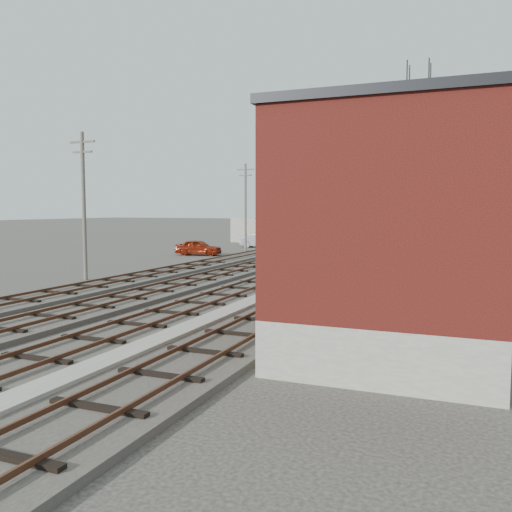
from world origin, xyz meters
The scene contains 23 objects.
ground centered at (0.00, 60.00, 0.00)m, with size 320.00×320.00×0.00m, color #282621.
track_right centered at (2.50, 39.00, 0.11)m, with size 3.20×90.00×0.39m.
track_mid_right centered at (-1.50, 39.00, 0.11)m, with size 3.20×90.00×0.39m.
track_mid_left centered at (-5.50, 39.00, 0.11)m, with size 3.20×90.00×0.39m.
track_left centered at (-9.50, 39.00, 0.11)m, with size 3.20×90.00×0.39m.
platform_curb centered at (0.50, 14.00, 0.13)m, with size 0.90×28.00×0.26m, color gray.
brick_building centered at (7.50, 12.00, 3.63)m, with size 6.54×12.20×7.22m.
lattice_tower centered at (5.50, 35.00, 7.50)m, with size 1.60×1.60×15.00m.
utility_pole_left_a centered at (-12.50, 20.00, 4.80)m, with size 1.80×0.24×9.00m.
utility_pole_left_b centered at (-12.50, 45.00, 4.80)m, with size 1.80×0.24×9.00m.
utility_pole_left_c centered at (-12.50, 70.00, 4.80)m, with size 1.80×0.24×9.00m.
utility_pole_right_a centered at (6.50, 28.00, 4.80)m, with size 1.80×0.24×9.00m.
utility_pole_right_b centered at (6.50, 58.00, 4.80)m, with size 1.80×0.24×9.00m.
apartment_left centered at (-18.00, 135.00, 15.00)m, with size 22.00×14.00×30.00m, color gray.
apartment_right centered at (8.00, 150.00, 13.00)m, with size 16.00×12.00×26.00m, color gray.
shed_left centered at (-16.00, 60.00, 1.60)m, with size 8.00×5.00×3.20m, color gray.
shed_right centered at (9.00, 70.00, 2.00)m, with size 6.00×6.00×4.00m, color gray.
signal_mast centered at (3.70, 9.84, 2.24)m, with size 0.40×0.41×3.85m.
switch_stand centered at (-6.00, 37.06, 0.58)m, with size 0.37×0.37×1.23m.
site_trailer centered at (-5.92, 50.83, 1.47)m, with size 7.41×4.40×2.92m.
car_red centered at (-14.44, 38.31, 0.74)m, with size 1.75×4.36×1.48m, color maroon.
car_silver centered at (-12.73, 49.90, 0.76)m, with size 1.61×4.61×1.52m, color #95969C.
car_grey centered at (-14.00, 54.01, 0.59)m, with size 1.65×4.06×1.18m, color slate.
Camera 1 is at (9.68, -6.72, 4.38)m, focal length 38.00 mm.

